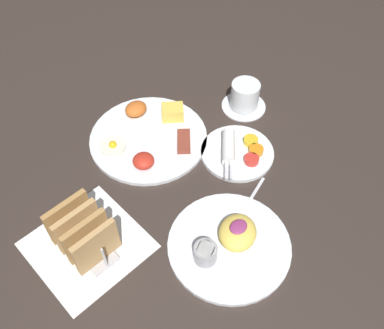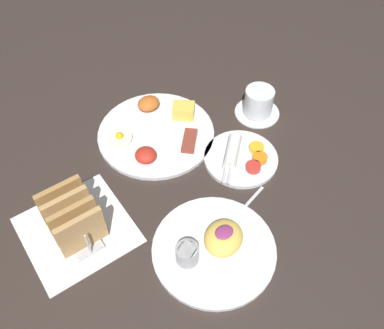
% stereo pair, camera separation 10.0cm
% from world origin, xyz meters
% --- Properties ---
extents(ground_plane, '(3.00, 3.00, 0.00)m').
position_xyz_m(ground_plane, '(0.00, 0.00, 0.00)').
color(ground_plane, '#332823').
extents(napkin_flat, '(0.22, 0.22, 0.00)m').
position_xyz_m(napkin_flat, '(-0.22, 0.04, 0.00)').
color(napkin_flat, white).
rests_on(napkin_flat, ground_plane).
extents(plate_breakfast, '(0.30, 0.30, 0.05)m').
position_xyz_m(plate_breakfast, '(0.07, 0.18, 0.01)').
color(plate_breakfast, white).
rests_on(plate_breakfast, ground_plane).
extents(plate_condiments, '(0.19, 0.18, 0.04)m').
position_xyz_m(plate_condiments, '(0.19, -0.01, 0.01)').
color(plate_condiments, white).
rests_on(plate_condiments, ground_plane).
extents(plate_foreground, '(0.26, 0.26, 0.06)m').
position_xyz_m(plate_foreground, '(-0.01, -0.17, 0.01)').
color(plate_foreground, white).
rests_on(plate_foreground, ground_plane).
extents(toast_rack, '(0.10, 0.15, 0.10)m').
position_xyz_m(toast_rack, '(-0.22, 0.04, 0.05)').
color(toast_rack, '#B7B7BC').
rests_on(toast_rack, ground_plane).
extents(coffee_cup, '(0.12, 0.12, 0.08)m').
position_xyz_m(coffee_cup, '(0.33, 0.09, 0.04)').
color(coffee_cup, white).
rests_on(coffee_cup, ground_plane).
extents(teaspoon, '(0.13, 0.04, 0.01)m').
position_xyz_m(teaspoon, '(0.10, -0.13, 0.00)').
color(teaspoon, silver).
rests_on(teaspoon, ground_plane).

